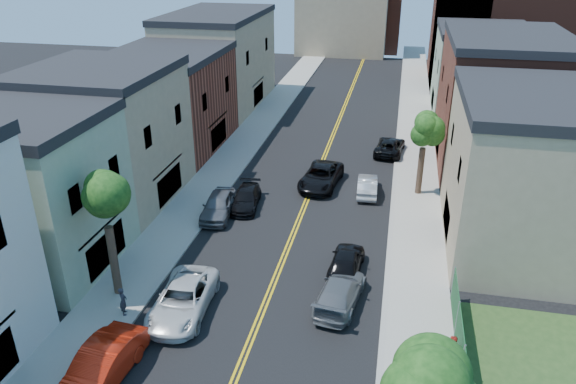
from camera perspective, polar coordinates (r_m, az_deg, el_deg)
The scene contains 28 objects.
sidewalk_left at distance 52.62m, azimuth -4.13°, elevation 5.95°, with size 3.20×100.00×0.15m, color gray.
sidewalk_right at distance 50.82m, azimuth 13.35°, elevation 4.60°, with size 3.20×100.00×0.15m, color gray.
curb_left at distance 52.19m, azimuth -2.27°, elevation 5.84°, with size 0.30×100.00×0.15m, color gray.
curb_right at distance 50.78m, azimuth 11.38°, elevation 4.78°, with size 0.30×100.00×0.15m, color gray.
bldg_left_palegrn at distance 33.66m, azimuth -25.80°, elevation -0.47°, with size 9.00×8.00×8.50m, color gray.
bldg_left_tan_near at distance 40.43m, azimuth -18.55°, elevation 5.27°, with size 9.00×10.00×9.00m, color #998466.
bldg_left_brick at distance 49.88m, azimuth -12.38°, elevation 9.07°, with size 9.00×12.00×8.00m, color brown.
bldg_left_tan_far at distance 62.36m, azimuth -7.29°, elevation 13.35°, with size 9.00×16.00×9.50m, color #998466.
bldg_right_tan at distance 35.20m, azimuth 24.15°, elevation 1.39°, with size 9.00×12.00×9.00m, color #998466.
bldg_right_brick at distance 48.06m, azimuth 21.29°, elevation 8.57°, with size 9.00×14.00×10.00m, color brown.
bldg_right_palegrn at distance 61.69m, azimuth 19.44°, elevation 11.54°, with size 9.00×12.00×8.50m, color gray.
church at distance 76.19m, azimuth 20.37°, elevation 16.12°, with size 16.20×14.20×22.60m.
backdrop_left at distance 90.98m, azimuth 5.72°, elevation 17.95°, with size 14.00×8.00×12.00m, color #998466.
backdrop_center at distance 94.72m, azimuth 8.51°, elevation 17.49°, with size 10.00×8.00×10.00m, color brown.
tree_left_mid at distance 27.93m, azimuth -18.93°, elevation 0.96°, with size 5.20×5.20×9.29m.
tree_right_corner at distance 15.63m, azimuth 16.94°, elevation -16.50°, with size 5.80×5.80×10.35m.
tree_right_far at distance 39.54m, azimuth 14.28°, elevation 7.31°, with size 4.40×4.40×8.03m.
red_sedan at distance 25.55m, azimuth -19.02°, elevation -16.94°, with size 1.79×5.14×1.69m, color red.
white_pickup at distance 28.55m, azimuth -10.95°, elevation -10.98°, with size 2.58×5.59×1.55m, color silver.
grey_car_left at distance 37.37m, azimuth -7.29°, elevation -1.37°, with size 1.89×4.70×1.60m, color #54565B.
black_car_left at distance 38.50m, azimuth -4.42°, elevation -0.66°, with size 1.79×4.41×1.28m, color black.
grey_car_right at distance 28.78m, azimuth 5.47°, elevation -10.36°, with size 2.03×5.00×1.45m, color #5B5E62.
black_car_right at distance 31.14m, azimuth 6.11°, elevation -7.30°, with size 1.76×4.38×1.49m, color black.
silver_car_right at distance 40.71m, azimuth 8.31°, elevation 0.68°, with size 1.42×4.08×1.34m, color #B1B3B9.
dark_car_right_far at distance 48.77m, azimuth 10.62°, elevation 4.74°, with size 2.25×4.88×1.36m, color black.
black_suv_lane at distance 41.64m, azimuth 3.48°, elevation 1.64°, with size 2.58×5.59×1.55m, color black.
pedestrian_left at distance 28.90m, azimuth -16.90°, elevation -10.88°, with size 0.56×0.37×1.53m, color #292830.
pedestrian_right at distance 25.72m, azimuth 16.68°, elevation -15.79°, with size 0.82×0.64×1.68m, color maroon.
Camera 1 is at (5.91, -7.71, 17.45)m, focal length 33.94 mm.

